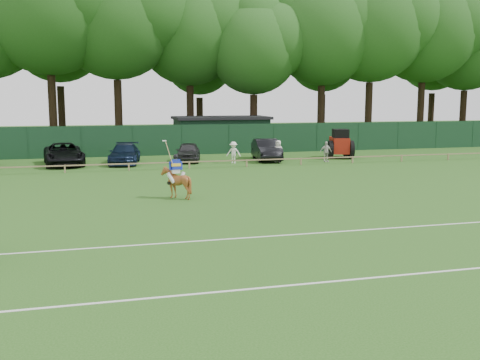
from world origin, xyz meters
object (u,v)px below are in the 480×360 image
object	(u,v)px
estate_black	(267,150)
utility_shed	(221,133)
horse_chestnut	(176,182)
spectator_mid	(326,152)
spectator_left	(233,152)
suv_black	(64,154)
hatch_grey	(188,152)
sedan_navy	(125,154)
spectator_right	(278,151)
tractor	(340,144)

from	to	relation	value
estate_black	utility_shed	distance (m)	8.77
horse_chestnut	spectator_mid	bearing A→B (deg)	-139.77
spectator_left	spectator_mid	xyz separation A→B (m)	(6.82, -0.94, -0.02)
horse_chestnut	utility_shed	xyz separation A→B (m)	(7.52, 22.83, 0.78)
suv_black	spectator_mid	xyz separation A→B (m)	(18.65, -2.90, -0.02)
suv_black	utility_shed	bearing A→B (deg)	25.10
estate_black	spectator_left	world-z (taller)	estate_black
suv_black	utility_shed	size ratio (longest dim) A/B	0.67
spectator_mid	hatch_grey	bearing A→B (deg)	164.48
horse_chestnut	estate_black	world-z (taller)	estate_black
sedan_navy	spectator_left	bearing A→B (deg)	-3.50
hatch_grey	utility_shed	distance (m)	9.03
horse_chestnut	suv_black	size ratio (longest dim) A/B	0.27
spectator_left	estate_black	bearing A→B (deg)	42.93
suv_black	spectator_right	bearing A→B (deg)	-13.64
utility_shed	spectator_mid	bearing A→B (deg)	-63.12
sedan_navy	tractor	world-z (taller)	tractor
suv_black	hatch_grey	world-z (taller)	suv_black
suv_black	tractor	distance (m)	20.75
sedan_navy	utility_shed	distance (m)	12.16
hatch_grey	utility_shed	world-z (taller)	utility_shed
horse_chestnut	spectator_right	distance (m)	15.98
sedan_navy	spectator_mid	bearing A→B (deg)	-1.36
suv_black	estate_black	world-z (taller)	estate_black
tractor	suv_black	bearing A→B (deg)	-167.87
spectator_left	horse_chestnut	bearing A→B (deg)	-94.82
utility_shed	tractor	xyz separation A→B (m)	(7.53, -8.64, -0.46)
spectator_right	tractor	xyz separation A→B (m)	(5.54, 1.34, 0.28)
estate_black	horse_chestnut	bearing A→B (deg)	-114.76
spectator_mid	spectator_left	bearing A→B (deg)	172.95
estate_black	tractor	world-z (taller)	tractor
suv_black	spectator_left	bearing A→B (deg)	-15.01
hatch_grey	tractor	xyz separation A→B (m)	(11.88, -0.77, 0.37)
suv_black	utility_shed	distance (m)	15.38
horse_chestnut	utility_shed	size ratio (longest dim) A/B	0.18
suv_black	spectator_left	size ratio (longest dim) A/B	3.58
spectator_right	utility_shed	xyz separation A→B (m)	(-1.98, 9.99, 0.73)
sedan_navy	tractor	bearing A→B (deg)	7.13
sedan_navy	horse_chestnut	bearing A→B (deg)	-75.23
hatch_grey	spectator_mid	distance (m)	10.22
sedan_navy	utility_shed	bearing A→B (deg)	50.94
suv_black	hatch_grey	bearing A→B (deg)	-5.77
suv_black	hatch_grey	xyz separation A→B (m)	(8.85, -0.02, -0.07)
horse_chestnut	estate_black	size ratio (longest dim) A/B	0.31
sedan_navy	estate_black	size ratio (longest dim) A/B	1.01
estate_black	tractor	xyz separation A→B (m)	(6.00, -0.04, 0.28)
horse_chestnut	sedan_navy	bearing A→B (deg)	-86.94
spectator_left	spectator_right	world-z (taller)	spectator_right
horse_chestnut	spectator_mid	xyz separation A→B (m)	(12.97, 12.08, 0.00)
suv_black	estate_black	bearing A→B (deg)	-8.57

